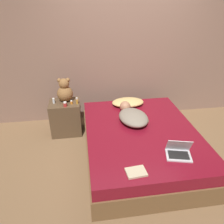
% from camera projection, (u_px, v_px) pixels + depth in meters
% --- Properties ---
extents(ground_plane, '(12.00, 12.00, 0.00)m').
position_uv_depth(ground_plane, '(140.00, 154.00, 3.29)').
color(ground_plane, brown).
extents(wall_back, '(8.00, 0.06, 2.60)m').
position_uv_depth(wall_back, '(125.00, 48.00, 3.79)').
color(wall_back, '#846656').
rests_on(wall_back, ground_plane).
extents(bed, '(1.57, 2.02, 0.44)m').
position_uv_depth(bed, '(140.00, 143.00, 3.19)').
color(bed, brown).
rests_on(bed, ground_plane).
extents(nightstand, '(0.50, 0.41, 0.57)m').
position_uv_depth(nightstand, '(66.00, 118.00, 3.70)').
color(nightstand, brown).
rests_on(nightstand, ground_plane).
extents(pillow, '(0.54, 0.34, 0.11)m').
position_uv_depth(pillow, '(128.00, 102.00, 3.73)').
color(pillow, tan).
rests_on(pillow, bed).
extents(person_lying, '(0.49, 0.74, 0.17)m').
position_uv_depth(person_lying, '(132.00, 116.00, 3.27)').
color(person_lying, gray).
rests_on(person_lying, bed).
extents(laptop, '(0.34, 0.28, 0.21)m').
position_uv_depth(laptop, '(179.00, 152.00, 2.58)').
color(laptop, silver).
rests_on(laptop, bed).
extents(teddy_bear, '(0.26, 0.26, 0.39)m').
position_uv_depth(teddy_bear, '(65.00, 91.00, 3.53)').
color(teddy_bear, brown).
rests_on(teddy_bear, nightstand).
extents(bottle_clear, '(0.04, 0.04, 0.09)m').
position_uv_depth(bottle_clear, '(54.00, 101.00, 3.51)').
color(bottle_clear, silver).
rests_on(bottle_clear, nightstand).
extents(bottle_amber, '(0.03, 0.03, 0.11)m').
position_uv_depth(bottle_amber, '(77.00, 101.00, 3.49)').
color(bottle_amber, gold).
rests_on(bottle_amber, nightstand).
extents(bottle_red, '(0.05, 0.05, 0.08)m').
position_uv_depth(bottle_red, '(65.00, 104.00, 3.41)').
color(bottle_red, '#B72D2D').
rests_on(bottle_red, nightstand).
extents(bottle_orange, '(0.04, 0.04, 0.06)m').
position_uv_depth(bottle_orange, '(71.00, 102.00, 3.50)').
color(bottle_orange, orange).
rests_on(bottle_orange, nightstand).
extents(book, '(0.23, 0.18, 0.02)m').
position_uv_depth(book, '(136.00, 172.00, 2.34)').
color(book, '#C6B793').
rests_on(book, bed).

